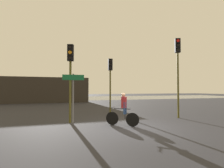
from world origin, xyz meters
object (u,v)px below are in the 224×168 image
distant_building (32,90)px  traffic_light_near_left (70,68)px  traffic_light_center (110,75)px  direction_sign_post (73,91)px  cyclist (123,109)px  traffic_light_near_right (178,63)px

distant_building → traffic_light_near_left: bearing=-76.7°
traffic_light_center → direction_sign_post: 5.03m
traffic_light_center → cyclist: 5.38m
traffic_light_near_left → traffic_light_near_right: traffic_light_near_right is taller
distant_building → traffic_light_near_right: traffic_light_near_right is taller
traffic_light_center → traffic_light_near_left: 4.63m
distant_building → traffic_light_near_right: 20.14m
distant_building → traffic_light_near_right: bearing=-58.3°
traffic_light_near_left → cyclist: size_ratio=2.61×
traffic_light_near_right → cyclist: bearing=38.2°
distant_building → traffic_light_near_left: (3.92, -16.63, 1.24)m
traffic_light_center → direction_sign_post: (-3.15, -3.72, -1.22)m
direction_sign_post → cyclist: 2.74m
traffic_light_near_right → cyclist: size_ratio=3.11×
distant_building → traffic_light_near_left: size_ratio=3.54×
traffic_light_near_right → direction_sign_post: size_ratio=1.93×
traffic_light_center → traffic_light_near_left: traffic_light_near_left is taller
traffic_light_near_right → cyclist: 5.07m
direction_sign_post → distant_building: bearing=-72.2°
distant_building → cyclist: 19.34m
distant_building → traffic_light_center: traffic_light_center is taller
traffic_light_near_right → cyclist: (-4.17, -1.17, -2.64)m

